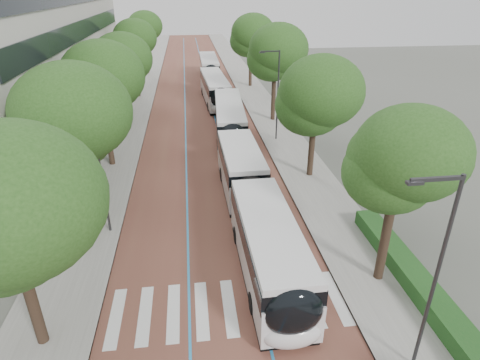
% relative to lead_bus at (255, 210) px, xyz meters
% --- Properties ---
extents(ground, '(160.00, 160.00, 0.00)m').
position_rel_lead_bus_xyz_m(ground, '(-2.28, -6.72, -1.63)').
color(ground, '#51544C').
rests_on(ground, ground).
extents(road, '(11.00, 140.00, 0.02)m').
position_rel_lead_bus_xyz_m(road, '(-2.28, 33.28, -1.62)').
color(road, brown).
rests_on(road, ground).
extents(sidewalk_left, '(4.00, 140.00, 0.12)m').
position_rel_lead_bus_xyz_m(sidewalk_left, '(-9.78, 33.28, -1.57)').
color(sidewalk_left, gray).
rests_on(sidewalk_left, ground).
extents(sidewalk_right, '(4.00, 140.00, 0.12)m').
position_rel_lead_bus_xyz_m(sidewalk_right, '(5.22, 33.28, -1.57)').
color(sidewalk_right, gray).
rests_on(sidewalk_right, ground).
extents(kerb_left, '(0.20, 140.00, 0.14)m').
position_rel_lead_bus_xyz_m(kerb_left, '(-7.88, 33.28, -1.57)').
color(kerb_left, gray).
rests_on(kerb_left, ground).
extents(kerb_right, '(0.20, 140.00, 0.14)m').
position_rel_lead_bus_xyz_m(kerb_right, '(3.32, 33.28, -1.57)').
color(kerb_right, gray).
rests_on(kerb_right, ground).
extents(zebra_crossing, '(10.55, 3.60, 0.01)m').
position_rel_lead_bus_xyz_m(zebra_crossing, '(-2.08, -5.72, -1.60)').
color(zebra_crossing, silver).
rests_on(zebra_crossing, ground).
extents(lane_line_left, '(0.12, 126.00, 0.01)m').
position_rel_lead_bus_xyz_m(lane_line_left, '(-3.88, 33.28, -1.60)').
color(lane_line_left, '#2786C3').
rests_on(lane_line_left, road).
extents(lane_line_right, '(0.12, 126.00, 0.01)m').
position_rel_lead_bus_xyz_m(lane_line_right, '(-0.68, 33.28, -1.60)').
color(lane_line_right, '#2786C3').
rests_on(lane_line_right, road).
extents(hedge, '(1.20, 14.00, 0.80)m').
position_rel_lead_bus_xyz_m(hedge, '(6.82, -6.72, -1.11)').
color(hedge, '#19491B').
rests_on(hedge, sidewalk_right).
extents(streetlight_near, '(1.82, 0.20, 8.00)m').
position_rel_lead_bus_xyz_m(streetlight_near, '(4.34, -9.72, 3.19)').
color(streetlight_near, '#2E2E31').
rests_on(streetlight_near, sidewalk_right).
extents(streetlight_far, '(1.82, 0.20, 8.00)m').
position_rel_lead_bus_xyz_m(streetlight_far, '(4.34, 15.28, 3.19)').
color(streetlight_far, '#2E2E31').
rests_on(streetlight_far, sidewalk_right).
extents(lamp_post_left, '(0.14, 0.14, 8.00)m').
position_rel_lead_bus_xyz_m(lamp_post_left, '(-8.38, 1.28, 2.49)').
color(lamp_post_left, '#2E2E31').
rests_on(lamp_post_left, sidewalk_left).
extents(trees_left, '(6.44, 60.91, 9.13)m').
position_rel_lead_bus_xyz_m(trees_left, '(-9.78, 14.55, 4.76)').
color(trees_left, black).
rests_on(trees_left, ground).
extents(trees_right, '(5.98, 47.39, 9.30)m').
position_rel_lead_bus_xyz_m(trees_right, '(5.42, 18.07, 4.77)').
color(trees_right, black).
rests_on(trees_right, ground).
extents(lead_bus, '(2.77, 18.43, 3.20)m').
position_rel_lead_bus_xyz_m(lead_bus, '(0.00, 0.00, 0.00)').
color(lead_bus, black).
rests_on(lead_bus, ground).
extents(bus_queued_0, '(3.21, 12.52, 3.20)m').
position_rel_lead_bus_xyz_m(bus_queued_0, '(0.30, 16.51, -0.00)').
color(bus_queued_0, silver).
rests_on(bus_queued_0, ground).
extents(bus_queued_1, '(3.07, 12.50, 3.20)m').
position_rel_lead_bus_xyz_m(bus_queued_1, '(-0.16, 28.95, -0.00)').
color(bus_queued_1, silver).
rests_on(bus_queued_1, ground).
extents(bus_queued_2, '(2.62, 12.42, 3.20)m').
position_rel_lead_bus_xyz_m(bus_queued_2, '(-0.05, 42.89, -0.00)').
color(bus_queued_2, silver).
rests_on(bus_queued_2, ground).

